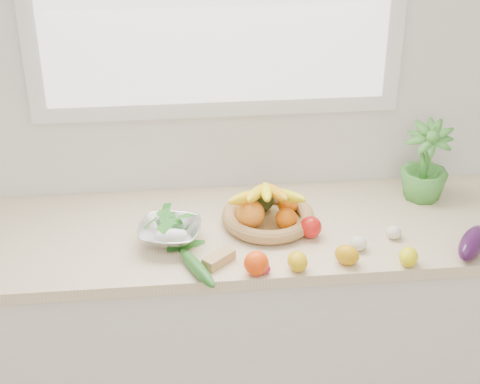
{
  "coord_description": "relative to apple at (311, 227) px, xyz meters",
  "views": [
    {
      "loc": [
        -0.17,
        -0.2,
        2.23
      ],
      "look_at": [
        0.05,
        1.93,
        1.05
      ],
      "focal_mm": 55.0,
      "sensor_mm": 36.0,
      "label": 1
    }
  ],
  "objects": [
    {
      "name": "potted_herb",
      "position": [
        0.46,
        0.23,
        0.1
      ],
      "size": [
        0.22,
        0.22,
        0.31
      ],
      "primitive_type": "imported",
      "rotation": [
        0.0,
        0.0,
        -0.35
      ],
      "color": "#439135",
      "rests_on": "countertop"
    },
    {
      "name": "radish",
      "position": [
        -0.18,
        -0.2,
        -0.02
      ],
      "size": [
        0.04,
        0.04,
        0.03
      ],
      "primitive_type": "sphere",
      "rotation": [
        0.0,
        0.0,
        0.17
      ],
      "color": "#B51637",
      "rests_on": "countertop"
    },
    {
      "name": "garlic_c",
      "position": [
        0.14,
        -0.09,
        -0.01
      ],
      "size": [
        0.07,
        0.07,
        0.05
      ],
      "primitive_type": "ellipsoid",
      "rotation": [
        0.0,
        0.0,
        -0.42
      ],
      "color": "silver",
      "rests_on": "countertop"
    },
    {
      "name": "apple",
      "position": [
        0.0,
        0.0,
        0.0
      ],
      "size": [
        0.09,
        0.09,
        0.07
      ],
      "primitive_type": "sphere",
      "rotation": [
        0.0,
        0.0,
        -0.33
      ],
      "color": "red",
      "rests_on": "countertop"
    },
    {
      "name": "countertop",
      "position": [
        -0.28,
        0.08,
        -0.06
      ],
      "size": [
        2.24,
        0.62,
        0.04
      ],
      "primitive_type": "cube",
      "color": "beige",
      "rests_on": "counter_cabinet"
    },
    {
      "name": "back_wall",
      "position": [
        -0.28,
        0.38,
        0.41
      ],
      "size": [
        4.5,
        0.02,
        2.7
      ],
      "primitive_type": "cube",
      "color": "white",
      "rests_on": "ground"
    },
    {
      "name": "fruit_basket",
      "position": [
        -0.13,
        0.1,
        0.01
      ],
      "size": [
        0.35,
        0.35,
        0.18
      ],
      "color": "tan",
      "rests_on": "countertop"
    },
    {
      "name": "lemon_a",
      "position": [
        -0.08,
        -0.19,
        -0.01
      ],
      "size": [
        0.07,
        0.08,
        0.06
      ],
      "primitive_type": "ellipsoid",
      "rotation": [
        0.0,
        0.0,
        0.07
      ],
      "color": "#E0B00C",
      "rests_on": "countertop"
    },
    {
      "name": "counter_cabinet",
      "position": [
        -0.28,
        0.08,
        -0.51
      ],
      "size": [
        2.2,
        0.58,
        0.86
      ],
      "primitive_type": "cube",
      "color": "silver",
      "rests_on": "ground"
    },
    {
      "name": "colander_with_spinach",
      "position": [
        -0.47,
        0.01,
        0.02
      ],
      "size": [
        0.25,
        0.25,
        0.11
      ],
      "color": "silver",
      "rests_on": "countertop"
    },
    {
      "name": "garlic_a",
      "position": [
        0.28,
        -0.04,
        -0.02
      ],
      "size": [
        0.06,
        0.06,
        0.04
      ],
      "primitive_type": "ellipsoid",
      "rotation": [
        0.0,
        0.0,
        0.14
      ],
      "color": "silver",
      "rests_on": "countertop"
    },
    {
      "name": "lemon_c",
      "position": [
        0.09,
        -0.17,
        -0.01
      ],
      "size": [
        0.1,
        0.1,
        0.06
      ],
      "primitive_type": "ellipsoid",
      "rotation": [
        0.0,
        0.0,
        0.89
      ],
      "color": "orange",
      "rests_on": "countertop"
    },
    {
      "name": "lemon_b",
      "position": [
        0.28,
        -0.2,
        -0.01
      ],
      "size": [
        0.08,
        0.09,
        0.06
      ],
      "primitive_type": "ellipsoid",
      "rotation": [
        0.0,
        0.0,
        -0.32
      ],
      "color": "yellow",
      "rests_on": "countertop"
    },
    {
      "name": "ginger",
      "position": [
        -0.32,
        -0.13,
        -0.02
      ],
      "size": [
        0.11,
        0.11,
        0.04
      ],
      "primitive_type": "cube",
      "rotation": [
        0.0,
        0.0,
        0.73
      ],
      "color": "tan",
      "rests_on": "countertop"
    },
    {
      "name": "cucumber",
      "position": [
        -0.39,
        -0.18,
        -0.02
      ],
      "size": [
        0.13,
        0.23,
        0.04
      ],
      "primitive_type": "ellipsoid",
      "rotation": [
        0.0,
        0.0,
        0.41
      ],
      "color": "#1E5B1B",
      "rests_on": "countertop"
    },
    {
      "name": "orange_loose",
      "position": [
        -0.21,
        -0.2,
        0.0
      ],
      "size": [
        0.08,
        0.08,
        0.08
      ],
      "primitive_type": "sphere",
      "rotation": [
        0.0,
        0.0,
        0.08
      ],
      "color": "#FF4308",
      "rests_on": "countertop"
    },
    {
      "name": "eggplant",
      "position": [
        0.5,
        -0.15,
        0.0
      ],
      "size": [
        0.18,
        0.21,
        0.08
      ],
      "primitive_type": "ellipsoid",
      "rotation": [
        0.0,
        0.0,
        -0.64
      ],
      "color": "#300E36",
      "rests_on": "countertop"
    },
    {
      "name": "garlic_b",
      "position": [
        0.01,
        0.0,
        -0.02
      ],
      "size": [
        0.05,
        0.05,
        0.04
      ],
      "primitive_type": "ellipsoid",
      "rotation": [
        0.0,
        0.0,
        -0.0
      ],
      "color": "beige",
      "rests_on": "countertop"
    }
  ]
}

